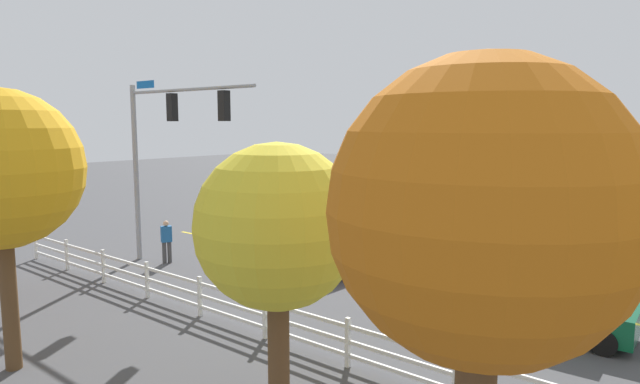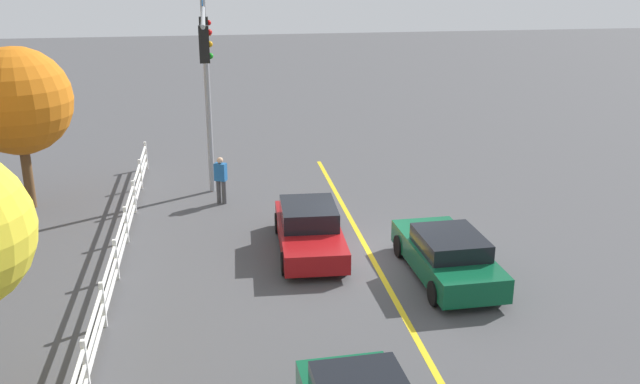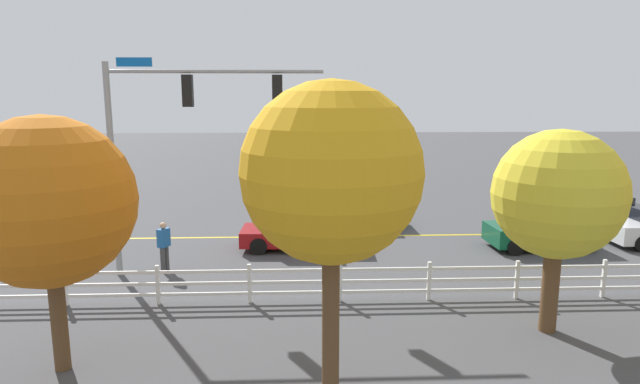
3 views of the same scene
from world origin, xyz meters
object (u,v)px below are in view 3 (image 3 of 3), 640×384
Objects in this scene: tree_4 at (48,202)px; car_2 at (596,210)px; car_0 at (352,212)px; car_3 at (538,231)px; pedestrian at (164,244)px; car_1 at (299,232)px; tree_0 at (558,195)px; tree_2 at (331,174)px.

car_2 is at bearing -146.59° from tree_4.
car_0 is 11.27m from car_2.
tree_4 reaches higher than car_3.
pedestrian is at bearing -95.55° from tree_4.
car_1 is at bearing 54.34° from pedestrian.
car_0 is at bearing 66.07° from pedestrian.
pedestrian is 12.27m from tree_0.
car_1 is 1.01× the size of car_2.
tree_4 is at bearing 7.19° from tree_0.
pedestrian is at bearing -149.22° from car_1.
car_1 is 9.28m from car_3.
tree_0 is (2.99, 7.23, 2.81)m from car_3.
car_0 is at bearing -121.47° from tree_4.
car_2 is at bearing 16.39° from car_1.
tree_4 is (5.21, 9.03, 3.07)m from car_1.
car_0 is at bearing 57.12° from car_1.
tree_0 is at bearing 107.70° from car_0.
car_3 is 17.15m from tree_4.
car_0 is 0.99× the size of car_2.
tree_0 is at bearing 0.68° from pedestrian.
car_3 is 0.64× the size of tree_2.
tree_2 reaches higher than car_1.
tree_2 is 5.97m from tree_4.
tree_4 is (11.49, 1.45, 0.22)m from tree_0.
car_2 is at bearing -123.91° from tree_0.
car_0 is 14.93m from tree_4.
car_2 is at bearing 37.88° from car_3.
tree_0 is (-6.28, 7.58, 2.85)m from car_1.
tree_2 reaches higher than tree_4.
car_0 is 4.19m from car_1.
tree_4 reaches higher than tree_0.
tree_0 reaches higher than car_3.
tree_2 is (5.68, 2.61, 0.95)m from tree_0.
tree_2 is (-0.60, 10.19, 3.81)m from car_1.
tree_2 is at bearing -134.06° from car_3.
tree_2 is at bearing 24.68° from tree_0.
car_0 is 12.01m from tree_0.
tree_0 is at bearing -155.32° from tree_2.
tree_2 is 1.12× the size of tree_4.
tree_0 is 0.82× the size of tree_2.
car_2 is 0.74× the size of tree_2.
car_3 is 0.78× the size of tree_0.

